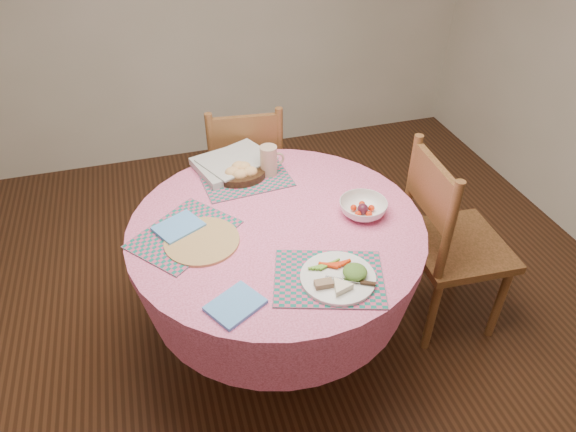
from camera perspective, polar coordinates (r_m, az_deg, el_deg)
name	(u,v)px	position (r m, az deg, el deg)	size (l,w,h in m)	color
ground	(279,340)	(2.67, -1.06, -13.63)	(4.00, 4.00, 0.00)	#331C0F
dining_table	(277,258)	(2.26, -1.22, -4.74)	(1.24, 1.24, 0.75)	pink
chair_right	(448,240)	(2.53, 17.38, -2.55)	(0.46, 0.48, 0.99)	brown
chair_back	(245,173)	(2.95, -4.77, 4.82)	(0.48, 0.46, 0.94)	brown
placemat_front	(329,278)	(1.89, 4.56, -6.89)	(0.40, 0.30, 0.01)	#126A5D
placemat_left	(184,234)	(2.12, -11.47, -1.99)	(0.40, 0.30, 0.01)	#126A5D
placemat_back	(245,177)	(2.42, -4.77, 4.29)	(0.40, 0.30, 0.01)	#126A5D
wicker_trivet	(202,241)	(2.07, -9.54, -2.75)	(0.30, 0.30, 0.01)	#A77D48
napkin_near	(235,305)	(1.80, -5.87, -9.82)	(0.18, 0.14, 0.01)	#5B9DEC
napkin_far	(179,227)	(2.14, -12.06, -1.20)	(0.18, 0.14, 0.01)	#5B9DEC
dinner_plate	(340,277)	(1.88, 5.84, -6.72)	(0.28, 0.28, 0.05)	white
bread_bowl	(241,173)	(2.40, -5.26, 4.83)	(0.23, 0.23, 0.08)	black
latte_mug	(269,160)	(2.41, -2.11, 6.21)	(0.12, 0.08, 0.14)	tan
fruit_bowl	(363,208)	(2.19, 8.33, 0.87)	(0.25, 0.25, 0.06)	white
newspaper_stack	(234,163)	(2.49, -6.07, 5.89)	(0.42, 0.36, 0.04)	silver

